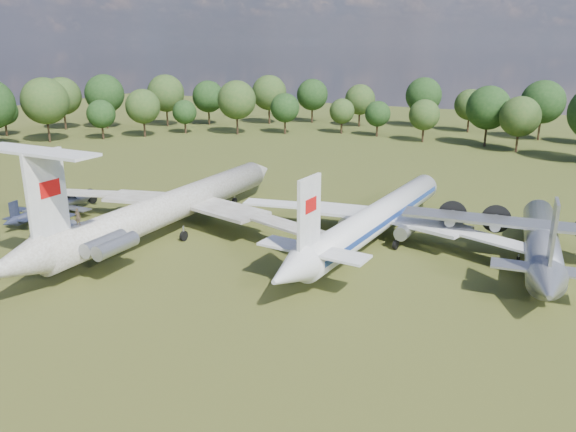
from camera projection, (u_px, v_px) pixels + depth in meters
The scene contains 7 objects.
ground at pixel (220, 232), 70.28m from camera, with size 300.00×300.00×0.00m, color #2D4416.
il62_airliner at pixel (173, 212), 69.38m from camera, with size 41.34×53.74×5.27m, color beige, non-canonical shape.
tu104_jet at pixel (377, 223), 65.87m from camera, with size 35.87×47.82×4.78m, color silver, non-canonical shape.
an12_transport at pixel (541, 246), 59.15m from camera, with size 29.26×32.70×4.30m, color #A0A3A8, non-canonical shape.
small_prop_west at pixel (41, 214), 74.09m from camera, with size 9.64×13.14×1.93m, color black, non-canonical shape.
small_prop_northwest at pixel (60, 208), 76.98m from camera, with size 9.58×13.06×1.92m, color #A8ABB0, non-canonical shape.
person_on_il62 at pixel (78, 216), 55.77m from camera, with size 0.63×0.41×1.72m, color olive.
Camera 1 is at (37.89, -55.36, 22.69)m, focal length 35.00 mm.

